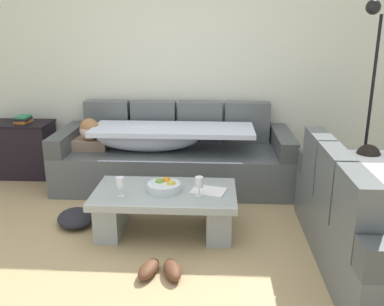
{
  "coord_description": "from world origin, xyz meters",
  "views": [
    {
      "loc": [
        0.51,
        -2.83,
        1.73
      ],
      "look_at": [
        0.29,
        1.05,
        0.55
      ],
      "focal_mm": 39.93,
      "sensor_mm": 36.0,
      "label": 1
    }
  ],
  "objects_px": {
    "book_stack_on_cabinet": "(23,119)",
    "crumpled_garment": "(76,218)",
    "fruit_bowl": "(164,186)",
    "coffee_table": "(165,206)",
    "couch_along_wall": "(170,157)",
    "wine_glass_near_left": "(120,183)",
    "floor_lamp": "(369,88)",
    "wine_glass_near_right": "(199,183)",
    "open_magazine": "(209,191)",
    "couch_near_window": "(379,221)",
    "pair_of_shoes": "(160,270)",
    "side_cabinet": "(22,149)"
  },
  "relations": [
    {
      "from": "fruit_bowl",
      "to": "wine_glass_near_right",
      "type": "bearing_deg",
      "value": -18.13
    },
    {
      "from": "wine_glass_near_right",
      "to": "pair_of_shoes",
      "type": "relative_size",
      "value": 0.46
    },
    {
      "from": "side_cabinet",
      "to": "book_stack_on_cabinet",
      "type": "distance_m",
      "value": 0.36
    },
    {
      "from": "open_magazine",
      "to": "wine_glass_near_right",
      "type": "bearing_deg",
      "value": -110.26
    },
    {
      "from": "wine_glass_near_left",
      "to": "book_stack_on_cabinet",
      "type": "height_order",
      "value": "book_stack_on_cabinet"
    },
    {
      "from": "couch_near_window",
      "to": "book_stack_on_cabinet",
      "type": "distance_m",
      "value": 3.86
    },
    {
      "from": "book_stack_on_cabinet",
      "to": "crumpled_garment",
      "type": "xyz_separation_m",
      "value": [
        0.96,
        -1.25,
        -0.62
      ]
    },
    {
      "from": "fruit_bowl",
      "to": "side_cabinet",
      "type": "height_order",
      "value": "side_cabinet"
    },
    {
      "from": "fruit_bowl",
      "to": "crumpled_garment",
      "type": "relative_size",
      "value": 0.7
    },
    {
      "from": "wine_glass_near_left",
      "to": "crumpled_garment",
      "type": "bearing_deg",
      "value": 153.32
    },
    {
      "from": "book_stack_on_cabinet",
      "to": "crumpled_garment",
      "type": "height_order",
      "value": "book_stack_on_cabinet"
    },
    {
      "from": "crumpled_garment",
      "to": "wine_glass_near_left",
      "type": "bearing_deg",
      "value": -26.68
    },
    {
      "from": "open_magazine",
      "to": "wine_glass_near_left",
      "type": "bearing_deg",
      "value": -152.83
    },
    {
      "from": "couch_near_window",
      "to": "wine_glass_near_left",
      "type": "relative_size",
      "value": 11.31
    },
    {
      "from": "couch_near_window",
      "to": "floor_lamp",
      "type": "distance_m",
      "value": 1.67
    },
    {
      "from": "fruit_bowl",
      "to": "book_stack_on_cabinet",
      "type": "height_order",
      "value": "book_stack_on_cabinet"
    },
    {
      "from": "couch_near_window",
      "to": "fruit_bowl",
      "type": "relative_size",
      "value": 6.7
    },
    {
      "from": "wine_glass_near_right",
      "to": "open_magazine",
      "type": "bearing_deg",
      "value": 54.39
    },
    {
      "from": "wine_glass_near_left",
      "to": "floor_lamp",
      "type": "distance_m",
      "value": 2.66
    },
    {
      "from": "floor_lamp",
      "to": "pair_of_shoes",
      "type": "height_order",
      "value": "floor_lamp"
    },
    {
      "from": "floor_lamp",
      "to": "fruit_bowl",
      "type": "bearing_deg",
      "value": -151.89
    },
    {
      "from": "wine_glass_near_left",
      "to": "open_magazine",
      "type": "relative_size",
      "value": 0.59
    },
    {
      "from": "wine_glass_near_left",
      "to": "wine_glass_near_right",
      "type": "relative_size",
      "value": 1.0
    },
    {
      "from": "couch_along_wall",
      "to": "book_stack_on_cabinet",
      "type": "height_order",
      "value": "couch_along_wall"
    },
    {
      "from": "wine_glass_near_right",
      "to": "open_magazine",
      "type": "height_order",
      "value": "wine_glass_near_right"
    },
    {
      "from": "couch_along_wall",
      "to": "wine_glass_near_left",
      "type": "relative_size",
      "value": 15.2
    },
    {
      "from": "fruit_bowl",
      "to": "floor_lamp",
      "type": "height_order",
      "value": "floor_lamp"
    },
    {
      "from": "couch_near_window",
      "to": "floor_lamp",
      "type": "relative_size",
      "value": 0.96
    },
    {
      "from": "couch_near_window",
      "to": "coffee_table",
      "type": "relative_size",
      "value": 1.56
    },
    {
      "from": "fruit_bowl",
      "to": "wine_glass_near_right",
      "type": "height_order",
      "value": "wine_glass_near_right"
    },
    {
      "from": "floor_lamp",
      "to": "crumpled_garment",
      "type": "height_order",
      "value": "floor_lamp"
    },
    {
      "from": "coffee_table",
      "to": "couch_along_wall",
      "type": "bearing_deg",
      "value": 93.76
    },
    {
      "from": "pair_of_shoes",
      "to": "fruit_bowl",
      "type": "bearing_deg",
      "value": 93.78
    },
    {
      "from": "wine_glass_near_left",
      "to": "fruit_bowl",
      "type": "bearing_deg",
      "value": 22.55
    },
    {
      "from": "wine_glass_near_right",
      "to": "open_magazine",
      "type": "xyz_separation_m",
      "value": [
        0.08,
        0.1,
        -0.11
      ]
    },
    {
      "from": "open_magazine",
      "to": "book_stack_on_cabinet",
      "type": "distance_m",
      "value": 2.55
    },
    {
      "from": "wine_glass_near_left",
      "to": "open_magazine",
      "type": "bearing_deg",
      "value": 11.81
    },
    {
      "from": "wine_glass_near_left",
      "to": "pair_of_shoes",
      "type": "xyz_separation_m",
      "value": [
        0.39,
        -0.53,
        -0.45
      ]
    },
    {
      "from": "wine_glass_near_left",
      "to": "book_stack_on_cabinet",
      "type": "distance_m",
      "value": 2.08
    },
    {
      "from": "couch_near_window",
      "to": "book_stack_on_cabinet",
      "type": "xyz_separation_m",
      "value": [
        -3.42,
        1.75,
        0.34
      ]
    },
    {
      "from": "coffee_table",
      "to": "fruit_bowl",
      "type": "height_order",
      "value": "fruit_bowl"
    },
    {
      "from": "coffee_table",
      "to": "open_magazine",
      "type": "relative_size",
      "value": 4.29
    },
    {
      "from": "side_cabinet",
      "to": "floor_lamp",
      "type": "height_order",
      "value": "floor_lamp"
    },
    {
      "from": "wine_glass_near_right",
      "to": "pair_of_shoes",
      "type": "height_order",
      "value": "wine_glass_near_right"
    },
    {
      "from": "fruit_bowl",
      "to": "wine_glass_near_right",
      "type": "relative_size",
      "value": 1.69
    },
    {
      "from": "coffee_table",
      "to": "crumpled_garment",
      "type": "xyz_separation_m",
      "value": [
        -0.82,
        0.1,
        -0.18
      ]
    },
    {
      "from": "fruit_bowl",
      "to": "coffee_table",
      "type": "bearing_deg",
      "value": 26.04
    },
    {
      "from": "couch_along_wall",
      "to": "pair_of_shoes",
      "type": "distance_m",
      "value": 1.82
    },
    {
      "from": "open_magazine",
      "to": "pair_of_shoes",
      "type": "xyz_separation_m",
      "value": [
        -0.33,
        -0.68,
        -0.34
      ]
    },
    {
      "from": "wine_glass_near_right",
      "to": "book_stack_on_cabinet",
      "type": "bearing_deg",
      "value": 145.2
    }
  ]
}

